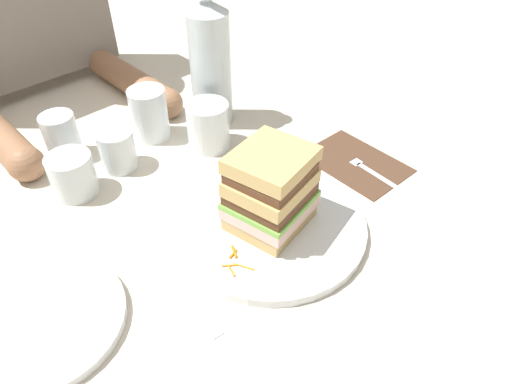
{
  "coord_description": "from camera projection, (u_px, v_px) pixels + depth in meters",
  "views": [
    {
      "loc": [
        -0.35,
        -0.35,
        0.5
      ],
      "look_at": [
        0.01,
        0.02,
        0.06
      ],
      "focal_mm": 32.23,
      "sensor_mm": 36.0,
      "label": 1
    }
  ],
  "objects": [
    {
      "name": "juice_glass",
      "position": [
        208.0,
        127.0,
        0.85
      ],
      "size": [
        0.08,
        0.08,
        0.09
      ],
      "color": "white",
      "rests_on": "ground_plane"
    },
    {
      "name": "side_plate",
      "position": [
        43.0,
        321.0,
        0.57
      ],
      "size": [
        0.2,
        0.2,
        0.01
      ],
      "primitive_type": "cylinder",
      "color": "white",
      "rests_on": "ground_plane"
    },
    {
      "name": "napkin_dark",
      "position": [
        358.0,
        163.0,
        0.83
      ],
      "size": [
        0.13,
        0.18,
        0.0
      ],
      "primitive_type": "cube",
      "rotation": [
        0.0,
        0.0,
        -0.04
      ],
      "color": "#4C3323",
      "rests_on": "ground_plane"
    },
    {
      "name": "empty_tumbler_3",
      "position": [
        73.0,
        175.0,
        0.75
      ],
      "size": [
        0.07,
        0.07,
        0.07
      ],
      "primitive_type": "cylinder",
      "color": "silver",
      "rests_on": "ground_plane"
    },
    {
      "name": "carrot_shred_10",
      "position": [
        300.0,
        195.0,
        0.74
      ],
      "size": [
        0.01,
        0.02,
        0.0
      ],
      "primitive_type": "cylinder",
      "rotation": [
        0.0,
        1.57,
        4.48
      ],
      "color": "orange",
      "rests_on": "main_plate"
    },
    {
      "name": "knife",
      "position": [
        179.0,
        287.0,
        0.62
      ],
      "size": [
        0.03,
        0.2,
        0.0
      ],
      "color": "silver",
      "rests_on": "ground_plane"
    },
    {
      "name": "carrot_shred_11",
      "position": [
        304.0,
        186.0,
        0.76
      ],
      "size": [
        0.03,
        0.01,
        0.0
      ],
      "primitive_type": "cylinder",
      "rotation": [
        0.0,
        1.57,
        2.84
      ],
      "color": "orange",
      "rests_on": "main_plate"
    },
    {
      "name": "fork",
      "position": [
        368.0,
        168.0,
        0.81
      ],
      "size": [
        0.03,
        0.17,
        0.0
      ],
      "color": "silver",
      "rests_on": "napkin_dark"
    },
    {
      "name": "carrot_shred_8",
      "position": [
        290.0,
        185.0,
        0.76
      ],
      "size": [
        0.02,
        0.01,
        0.0
      ],
      "primitive_type": "cylinder",
      "rotation": [
        0.0,
        1.57,
        3.28
      ],
      "color": "orange",
      "rests_on": "main_plate"
    },
    {
      "name": "carrot_shred_7",
      "position": [
        293.0,
        187.0,
        0.76
      ],
      "size": [
        0.03,
        0.01,
        0.0
      ],
      "primitive_type": "cylinder",
      "rotation": [
        0.0,
        1.57,
        3.35
      ],
      "color": "orange",
      "rests_on": "main_plate"
    },
    {
      "name": "carrot_shred_3",
      "position": [
        244.0,
        266.0,
        0.63
      ],
      "size": [
        0.02,
        0.03,
        0.0
      ],
      "primitive_type": "cylinder",
      "rotation": [
        0.0,
        1.57,
        2.02
      ],
      "color": "orange",
      "rests_on": "main_plate"
    },
    {
      "name": "carrot_shred_0",
      "position": [
        232.0,
        271.0,
        0.62
      ],
      "size": [
        0.01,
        0.02,
        0.0
      ],
      "primitive_type": "cylinder",
      "rotation": [
        0.0,
        1.57,
        1.28
      ],
      "color": "orange",
      "rests_on": "main_plate"
    },
    {
      "name": "water_bottle",
      "position": [
        210.0,
        62.0,
        0.86
      ],
      "size": [
        0.08,
        0.08,
        0.28
      ],
      "color": "silver",
      "rests_on": "ground_plane"
    },
    {
      "name": "carrot_shred_1",
      "position": [
        230.0,
        265.0,
        0.63
      ],
      "size": [
        0.02,
        0.02,
        0.0
      ],
      "primitive_type": "cylinder",
      "rotation": [
        0.0,
        1.57,
        2.46
      ],
      "color": "orange",
      "rests_on": "main_plate"
    },
    {
      "name": "carrot_shred_9",
      "position": [
        302.0,
        190.0,
        0.75
      ],
      "size": [
        0.02,
        0.02,
        0.0
      ],
      "primitive_type": "cylinder",
      "rotation": [
        0.0,
        1.57,
        5.57
      ],
      "color": "orange",
      "rests_on": "main_plate"
    },
    {
      "name": "empty_tumbler_0",
      "position": [
        62.0,
        136.0,
        0.82
      ],
      "size": [
        0.06,
        0.06,
        0.08
      ],
      "primitive_type": "cylinder",
      "color": "silver",
      "rests_on": "ground_plane"
    },
    {
      "name": "main_plate",
      "position": [
        270.0,
        225.0,
        0.7
      ],
      "size": [
        0.29,
        0.29,
        0.02
      ],
      "primitive_type": "cylinder",
      "color": "white",
      "rests_on": "ground_plane"
    },
    {
      "name": "carrot_shred_4",
      "position": [
        233.0,
        254.0,
        0.64
      ],
      "size": [
        0.02,
        0.01,
        0.0
      ],
      "primitive_type": "cylinder",
      "rotation": [
        0.0,
        1.57,
        3.42
      ],
      "color": "orange",
      "rests_on": "main_plate"
    },
    {
      "name": "carrot_shred_2",
      "position": [
        234.0,
        252.0,
        0.65
      ],
      "size": [
        0.01,
        0.02,
        0.0
      ],
      "primitive_type": "cylinder",
      "rotation": [
        0.0,
        1.57,
        4.24
      ],
      "color": "orange",
      "rests_on": "main_plate"
    },
    {
      "name": "empty_tumbler_2",
      "position": [
        117.0,
        150.0,
        0.8
      ],
      "size": [
        0.06,
        0.06,
        0.07
      ],
      "primitive_type": "cylinder",
      "color": "silver",
      "rests_on": "ground_plane"
    },
    {
      "name": "sandwich",
      "position": [
        271.0,
        191.0,
        0.66
      ],
      "size": [
        0.13,
        0.12,
        0.12
      ],
      "color": "tan",
      "rests_on": "main_plate"
    },
    {
      "name": "carrot_shred_5",
      "position": [
        306.0,
        185.0,
        0.76
      ],
      "size": [
        0.02,
        0.03,
        0.0
      ],
      "primitive_type": "cylinder",
      "rotation": [
        0.0,
        1.57,
        1.14
      ],
      "color": "orange",
      "rests_on": "main_plate"
    },
    {
      "name": "carrot_shred_6",
      "position": [
        312.0,
        193.0,
        0.74
      ],
      "size": [
        0.03,
        0.01,
        0.0
      ],
      "primitive_type": "cylinder",
      "rotation": [
        0.0,
        1.57,
        2.71
      ],
      "color": "orange",
      "rests_on": "main_plate"
    },
    {
      "name": "ground_plane",
      "position": [
        259.0,
        230.0,
        0.7
      ],
      "size": [
        3.0,
        3.0,
        0.0
      ],
      "primitive_type": "plane",
      "color": "beige"
    },
    {
      "name": "empty_tumbler_1",
      "position": [
        149.0,
        114.0,
        0.87
      ],
      "size": [
        0.07,
        0.07,
        0.1
      ],
      "primitive_type": "cylinder",
      "color": "silver",
      "rests_on": "ground_plane"
    }
  ]
}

